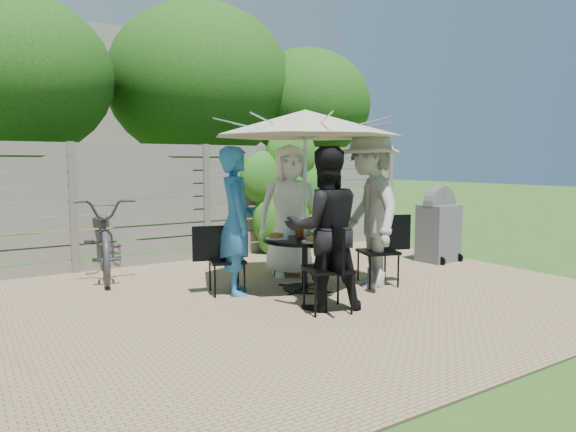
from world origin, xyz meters
TOP-DOWN VIEW (x-y plane):
  - backyard_envelope at (0.09, 10.29)m, footprint 60.00×60.00m
  - patio_table at (0.18, 0.47)m, footprint 1.28×1.28m
  - umbrella at (0.18, 0.47)m, footprint 2.89×2.89m
  - chair_back at (0.51, 1.38)m, footprint 0.62×0.73m
  - person_back at (0.46, 1.25)m, footprint 1.03×0.84m
  - chair_left at (-0.73, 0.80)m, footprint 0.63×0.49m
  - person_left at (-0.60, 0.76)m, footprint 0.61×0.74m
  - chair_front at (-0.16, -0.44)m, footprint 0.56×0.71m
  - person_front at (-0.11, -0.31)m, footprint 1.02×0.91m
  - chair_right at (1.08, 0.14)m, footprint 0.69×0.55m
  - person_right at (0.95, 0.18)m, footprint 1.11×1.43m
  - plate_back at (0.30, 0.81)m, footprint 0.26×0.26m
  - plate_left at (-0.16, 0.60)m, footprint 0.26×0.26m
  - plate_front at (0.05, 0.13)m, footprint 0.26×0.26m
  - plate_right at (0.51, 0.35)m, footprint 0.26×0.26m
  - plate_extra at (0.24, 0.13)m, footprint 0.24×0.24m
  - glass_back at (0.17, 0.75)m, footprint 0.07×0.07m
  - glass_left at (-0.10, 0.46)m, footprint 0.07×0.07m
  - glass_right at (0.46, 0.48)m, footprint 0.07×0.07m
  - syrup_jug at (0.14, 0.54)m, footprint 0.09×0.09m
  - coffee_cup at (0.35, 0.64)m, footprint 0.08×0.08m
  - bicycle at (-1.68, 2.60)m, footprint 1.12×2.20m
  - bbq_grill at (2.96, 0.81)m, footprint 0.62×0.50m

SIDE VIEW (x-z plane):
  - chair_left at x=-0.73m, z-range -0.17..0.67m
  - chair_right at x=1.08m, z-range -0.18..0.73m
  - chair_front at x=-0.16m, z-range -0.19..0.75m
  - chair_back at x=0.51m, z-range -0.19..0.77m
  - patio_table at x=0.18m, z-range 0.13..0.78m
  - bbq_grill at x=2.96m, z-range -0.05..1.15m
  - bicycle at x=-1.68m, z-range 0.00..1.11m
  - plate_back at x=0.30m, z-range 0.65..0.71m
  - plate_left at x=-0.16m, z-range 0.65..0.71m
  - plate_front at x=0.05m, z-range 0.65..0.71m
  - plate_right at x=0.51m, z-range 0.65..0.71m
  - plate_extra at x=0.24m, z-range 0.65..0.71m
  - coffee_cup at x=0.35m, z-range 0.65..0.77m
  - glass_back at x=0.17m, z-range 0.65..0.79m
  - glass_left at x=-0.10m, z-range 0.65..0.79m
  - glass_right at x=0.46m, z-range 0.65..0.79m
  - syrup_jug at x=0.14m, z-range 0.65..0.81m
  - person_front at x=-0.11m, z-range 0.00..1.73m
  - person_left at x=-0.60m, z-range 0.00..1.75m
  - person_back at x=0.46m, z-range 0.00..1.80m
  - person_right at x=0.95m, z-range 0.00..1.94m
  - umbrella at x=0.18m, z-range 0.93..3.11m
  - backyard_envelope at x=0.09m, z-range 0.11..5.11m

